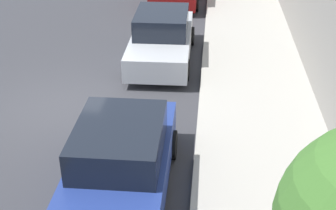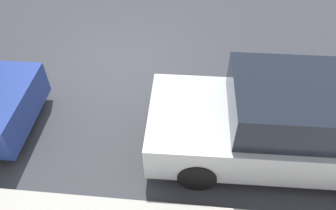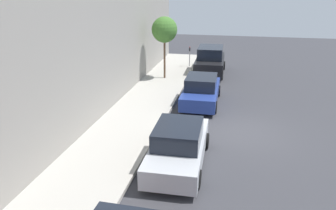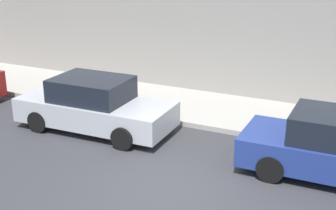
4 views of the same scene
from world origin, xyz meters
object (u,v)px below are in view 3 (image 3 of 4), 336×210
parked_sedan_second (201,90)px  parked_sedan_third (179,145)px  parked_suv_nearest (210,61)px  street_tree (164,30)px  parking_meter_near (190,54)px

parked_sedan_second → parked_sedan_third: 6.69m
parked_sedan_second → parked_sedan_third: (0.06, 6.69, 0.00)m
parked_suv_nearest → street_tree: street_tree is taller
parked_sedan_second → parking_meter_near: 8.19m
parking_meter_near → street_tree: 4.56m
parked_suv_nearest → parked_sedan_second: bearing=90.8°
parking_meter_near → street_tree: bearing=72.8°
parked_suv_nearest → street_tree: size_ratio=1.19×
parking_meter_near → parked_sedan_second: bearing=102.8°
parked_sedan_second → parking_meter_near: parking_meter_near is taller
parked_sedan_second → street_tree: bearing=-54.8°
parking_meter_near → street_tree: street_tree is taller
parked_sedan_third → parking_meter_near: bearing=-83.2°
parked_sedan_third → parked_sedan_second: bearing=-90.5°
parked_sedan_second → parking_meter_near: bearing=-77.2°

